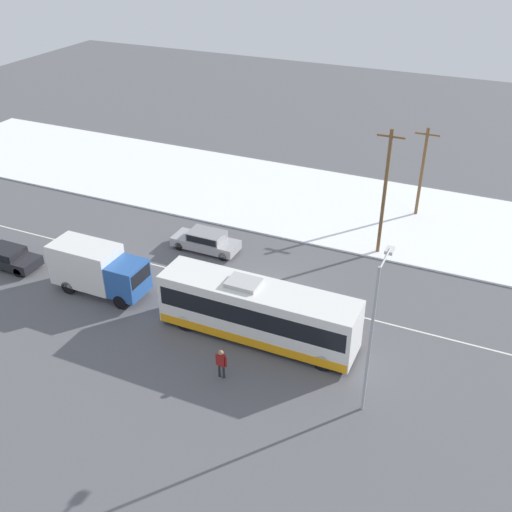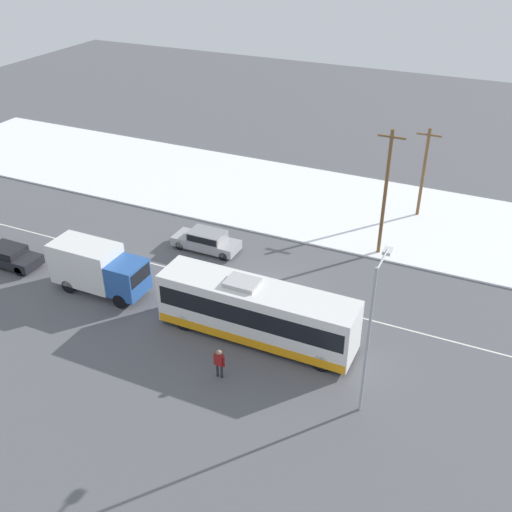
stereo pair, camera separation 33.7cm
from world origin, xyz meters
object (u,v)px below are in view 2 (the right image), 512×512
(city_bus, at_px, (257,312))
(sedan_car, at_px, (207,240))
(utility_pole_roadside, at_px, (385,192))
(utility_pole_snowlot, at_px, (424,171))
(parked_car_near_truck, at_px, (9,255))
(box_truck, at_px, (97,267))
(streetlamp, at_px, (372,322))
(pedestrian_at_stop, at_px, (219,361))

(city_bus, relative_size, sedan_car, 2.36)
(utility_pole_roadside, height_order, utility_pole_snowlot, utility_pole_roadside)
(sedan_car, bearing_deg, parked_car_near_truck, 33.48)
(city_bus, distance_m, sedan_car, 10.42)
(box_truck, distance_m, sedan_car, 8.20)
(streetlamp, bearing_deg, parked_car_near_truck, 173.87)
(city_bus, xyz_separation_m, pedestrian_at_stop, (-0.33, -3.82, -0.64))
(sedan_car, distance_m, utility_pole_snowlot, 17.16)
(box_truck, height_order, streetlamp, streetlamp)
(utility_pole_roadside, bearing_deg, city_bus, -107.63)
(sedan_car, relative_size, utility_pole_roadside, 0.53)
(box_truck, xyz_separation_m, streetlamp, (17.80, -2.75, 3.30))
(utility_pole_snowlot, bearing_deg, pedestrian_at_stop, -103.29)
(parked_car_near_truck, bearing_deg, utility_pole_snowlot, 38.91)
(parked_car_near_truck, height_order, streetlamp, streetlamp)
(sedan_car, bearing_deg, city_bus, 134.44)
(parked_car_near_truck, bearing_deg, utility_pole_roadside, 28.26)
(streetlamp, bearing_deg, utility_pole_roadside, 101.91)
(sedan_car, xyz_separation_m, pedestrian_at_stop, (6.94, -11.23, 0.28))
(city_bus, relative_size, streetlamp, 1.39)
(pedestrian_at_stop, xyz_separation_m, utility_pole_roadside, (4.14, 15.81, 3.59))
(city_bus, xyz_separation_m, utility_pole_roadside, (3.81, 12.00, 2.95))
(city_bus, xyz_separation_m, utility_pole_snowlot, (5.06, 18.98, 1.99))
(city_bus, xyz_separation_m, streetlamp, (6.90, -2.63, 3.29))
(pedestrian_at_stop, height_order, utility_pole_snowlot, utility_pole_snowlot)
(box_truck, bearing_deg, utility_pole_snowlot, 49.75)
(parked_car_near_truck, distance_m, utility_pole_snowlot, 30.24)
(box_truck, relative_size, parked_car_near_truck, 1.40)
(utility_pole_snowlot, bearing_deg, box_truck, -130.25)
(city_bus, bearing_deg, pedestrian_at_stop, -94.88)
(city_bus, bearing_deg, sedan_car, 134.44)
(parked_car_near_truck, xyz_separation_m, utility_pole_snowlot, (23.42, 18.90, 2.96))
(parked_car_near_truck, relative_size, utility_pole_snowlot, 0.62)
(parked_car_near_truck, bearing_deg, city_bus, -0.25)
(pedestrian_at_stop, relative_size, streetlamp, 0.22)
(city_bus, bearing_deg, box_truck, 179.38)
(box_truck, height_order, utility_pole_roadside, utility_pole_roadside)
(city_bus, bearing_deg, utility_pole_snowlot, 75.07)
(parked_car_near_truck, bearing_deg, pedestrian_at_stop, -12.20)
(pedestrian_at_stop, bearing_deg, parked_car_near_truck, 167.80)
(parked_car_near_truck, bearing_deg, sedan_car, 33.48)
(box_truck, distance_m, utility_pole_snowlot, 24.79)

